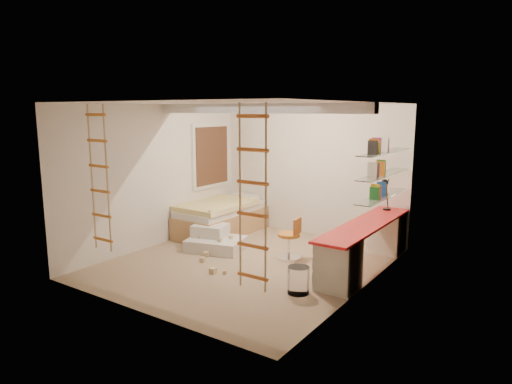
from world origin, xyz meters
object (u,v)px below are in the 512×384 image
Objects in this scene: bed at (222,218)px; play_platform at (214,240)px; swivel_chair at (290,244)px; desk at (365,244)px.

bed reaches higher than play_platform.
swivel_chair is 1.45m from play_platform.
swivel_chair is at bearing 11.42° from play_platform.
desk reaches higher than swivel_chair.
desk is at bearing 11.82° from play_platform.
desk is 3.22m from bed.
bed is (-3.20, 0.36, -0.07)m from desk.
desk is at bearing -6.49° from bed.
bed is at bearing 173.51° from desk.
swivel_chair reaches higher than bed.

